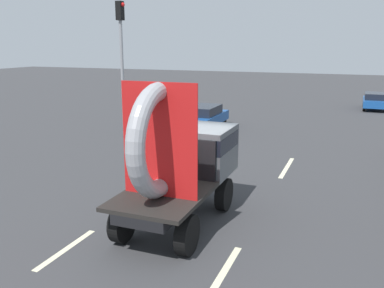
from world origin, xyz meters
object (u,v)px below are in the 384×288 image
flatbed_truck (183,157)px  oncoming_car (375,101)px  distant_sedan (203,117)px  traffic_light (122,52)px

flatbed_truck → oncoming_car: (5.44, 23.22, -1.10)m
distant_sedan → oncoming_car: size_ratio=1.10×
flatbed_truck → traffic_light: (-6.94, 8.56, 2.56)m
oncoming_car → traffic_light: bearing=-130.2°
distant_sedan → traffic_light: traffic_light is taller
oncoming_car → flatbed_truck: bearing=-103.2°
distant_sedan → oncoming_car: distant_sedan is taller
flatbed_truck → distant_sedan: size_ratio=1.14×
flatbed_truck → distant_sedan: 12.40m
traffic_light → distant_sedan: bearing=45.2°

